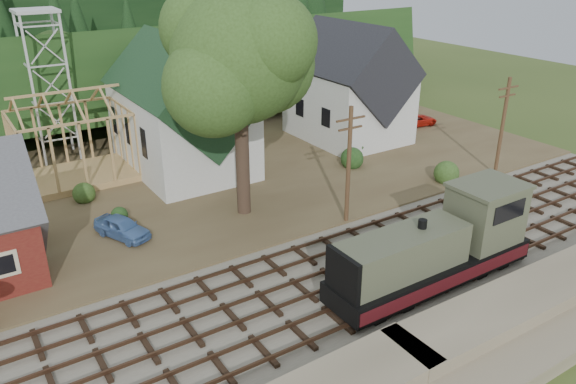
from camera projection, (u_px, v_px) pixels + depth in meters
ground at (303, 295)px, 29.60m from camera, size 140.00×140.00×0.00m
railroad_bed at (303, 293)px, 29.57m from camera, size 64.00×11.00×0.16m
village_flat at (172, 182)px, 43.36m from camera, size 64.00×26.00×0.30m
hillside at (88, 113)px, 61.84m from camera, size 70.00×28.96×12.74m
ridge at (55, 85)px, 74.12m from camera, size 80.00×20.00×12.00m
church at (182, 110)px, 43.62m from camera, size 8.40×15.17×13.00m
farmhouse at (349, 89)px, 51.20m from camera, size 8.40×10.80×10.60m
timber_frame at (73, 143)px, 42.18m from camera, size 8.20×6.20×6.99m
lattice_tower at (40, 41)px, 44.06m from camera, size 3.20×3.20×12.12m
big_tree at (241, 64)px, 34.31m from camera, size 10.90×8.40×14.70m
telegraph_pole_near at (349, 164)px, 35.37m from camera, size 2.20×0.28×8.00m
telegraph_pole_far at (502, 126)px, 42.85m from camera, size 2.20×0.28×8.00m
locomotive at (439, 248)px, 29.77m from camera, size 12.32×3.08×4.92m
car_blue at (122, 227)px, 34.58m from camera, size 3.03×4.22×1.33m
car_red at (417, 120)px, 56.17m from camera, size 4.28×2.28×1.15m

